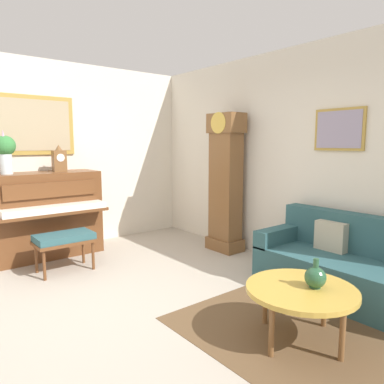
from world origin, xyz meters
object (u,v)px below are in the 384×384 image
(piano, at_px, (46,214))
(green_jug, at_px, (315,277))
(coffee_table, at_px, (301,291))
(couch, at_px, (352,268))
(flower_vase, at_px, (5,150))
(mantel_clock, at_px, (59,160))
(piano_bench, at_px, (64,240))
(grandfather_clock, at_px, (225,186))

(piano, bearing_deg, green_jug, 14.87)
(piano, xyz_separation_m, coffee_table, (3.57, 0.89, -0.18))
(couch, relative_size, coffee_table, 2.16)
(couch, height_order, coffee_table, couch)
(green_jug, bearing_deg, flower_vase, -158.50)
(mantel_clock, bearing_deg, couch, 27.58)
(piano_bench, relative_size, grandfather_clock, 0.34)
(couch, height_order, mantel_clock, mantel_clock)
(piano_bench, bearing_deg, green_jug, 19.21)
(piano, bearing_deg, coffee_table, 13.91)
(grandfather_clock, distance_m, mantel_clock, 2.42)
(piano_bench, distance_m, couch, 3.34)
(piano, distance_m, coffee_table, 3.69)
(coffee_table, distance_m, mantel_clock, 3.76)
(grandfather_clock, height_order, flower_vase, grandfather_clock)
(couch, xyz_separation_m, coffee_table, (0.15, -1.12, 0.11))
(piano, relative_size, coffee_table, 1.64)
(coffee_table, xyz_separation_m, flower_vase, (-3.57, -1.35, 1.09))
(mantel_clock, distance_m, flower_vase, 0.70)
(piano_bench, height_order, couch, couch)
(piano, xyz_separation_m, couch, (3.42, 2.00, -0.29))
(piano_bench, relative_size, couch, 0.37)
(couch, distance_m, flower_vase, 4.38)
(coffee_table, height_order, flower_vase, flower_vase)
(piano_bench, height_order, coffee_table, piano_bench)
(grandfather_clock, bearing_deg, mantel_clock, -125.27)
(piano, height_order, grandfather_clock, grandfather_clock)
(flower_vase, height_order, green_jug, flower_vase)
(piano, xyz_separation_m, piano_bench, (0.78, -0.03, -0.20))
(piano_bench, relative_size, flower_vase, 1.21)
(piano_bench, xyz_separation_m, green_jug, (2.86, 1.00, 0.13))
(piano_bench, xyz_separation_m, couch, (2.64, 2.03, -0.09))
(flower_vase, bearing_deg, green_jug, 21.50)
(grandfather_clock, bearing_deg, couch, -4.47)
(couch, relative_size, green_jug, 7.92)
(grandfather_clock, distance_m, green_jug, 2.60)
(couch, height_order, flower_vase, flower_vase)
(couch, bearing_deg, flower_vase, -144.14)
(couch, distance_m, green_jug, 1.08)
(couch, bearing_deg, mantel_clock, -152.42)
(mantel_clock, bearing_deg, piano_bench, -17.74)
(grandfather_clock, relative_size, mantel_clock, 5.34)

